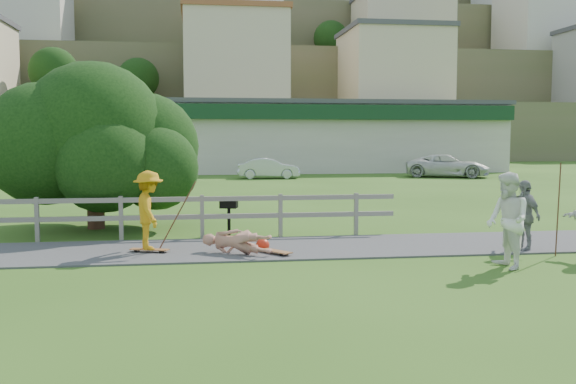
{
  "coord_description": "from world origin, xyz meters",
  "views": [
    {
      "loc": [
        -2.14,
        -12.94,
        2.59
      ],
      "look_at": [
        0.01,
        2.0,
        1.27
      ],
      "focal_mm": 40.0,
      "sensor_mm": 36.0,
      "label": 1
    }
  ],
  "objects_px": {
    "skater_fallen": "(237,242)",
    "car_silver": "(268,168)",
    "car_white": "(448,166)",
    "tree": "(95,166)",
    "skater_rider": "(149,215)",
    "spectator_a": "(508,221)",
    "bbq": "(229,217)",
    "spectator_b": "(524,216)"
  },
  "relations": [
    {
      "from": "skater_fallen",
      "to": "car_silver",
      "type": "bearing_deg",
      "value": 25.16
    },
    {
      "from": "car_white",
      "to": "tree",
      "type": "distance_m",
      "value": 27.24
    },
    {
      "from": "skater_rider",
      "to": "skater_fallen",
      "type": "distance_m",
      "value": 2.03
    },
    {
      "from": "skater_fallen",
      "to": "spectator_a",
      "type": "relative_size",
      "value": 0.85
    },
    {
      "from": "car_white",
      "to": "bbq",
      "type": "height_order",
      "value": "car_white"
    },
    {
      "from": "spectator_a",
      "to": "bbq",
      "type": "height_order",
      "value": "spectator_a"
    },
    {
      "from": "skater_fallen",
      "to": "tree",
      "type": "distance_m",
      "value": 6.07
    },
    {
      "from": "skater_fallen",
      "to": "car_white",
      "type": "height_order",
      "value": "car_white"
    },
    {
      "from": "spectator_a",
      "to": "skater_fallen",
      "type": "bearing_deg",
      "value": -113.38
    },
    {
      "from": "spectator_a",
      "to": "car_white",
      "type": "height_order",
      "value": "spectator_a"
    },
    {
      "from": "spectator_a",
      "to": "car_white",
      "type": "bearing_deg",
      "value": 159.39
    },
    {
      "from": "skater_rider",
      "to": "car_white",
      "type": "bearing_deg",
      "value": -47.7
    },
    {
      "from": "spectator_b",
      "to": "tree",
      "type": "distance_m",
      "value": 11.28
    },
    {
      "from": "spectator_a",
      "to": "skater_rider",
      "type": "bearing_deg",
      "value": -111.16
    },
    {
      "from": "spectator_b",
      "to": "tree",
      "type": "bearing_deg",
      "value": -128.75
    },
    {
      "from": "skater_fallen",
      "to": "spectator_a",
      "type": "bearing_deg",
      "value": -79.49
    },
    {
      "from": "skater_rider",
      "to": "spectator_b",
      "type": "height_order",
      "value": "skater_rider"
    },
    {
      "from": "spectator_a",
      "to": "tree",
      "type": "distance_m",
      "value": 11.11
    },
    {
      "from": "skater_rider",
      "to": "car_silver",
      "type": "bearing_deg",
      "value": -25.47
    },
    {
      "from": "skater_rider",
      "to": "car_silver",
      "type": "height_order",
      "value": "skater_rider"
    },
    {
      "from": "skater_rider",
      "to": "skater_fallen",
      "type": "relative_size",
      "value": 1.08
    },
    {
      "from": "spectator_b",
      "to": "car_silver",
      "type": "height_order",
      "value": "spectator_b"
    },
    {
      "from": "skater_rider",
      "to": "bbq",
      "type": "distance_m",
      "value": 3.09
    },
    {
      "from": "skater_rider",
      "to": "spectator_b",
      "type": "bearing_deg",
      "value": -108.88
    },
    {
      "from": "skater_fallen",
      "to": "spectator_a",
      "type": "height_order",
      "value": "spectator_a"
    },
    {
      "from": "skater_rider",
      "to": "tree",
      "type": "bearing_deg",
      "value": 9.75
    },
    {
      "from": "car_silver",
      "to": "skater_fallen",
      "type": "bearing_deg",
      "value": 174.79
    },
    {
      "from": "car_white",
      "to": "bbq",
      "type": "relative_size",
      "value": 5.47
    },
    {
      "from": "skater_fallen",
      "to": "spectator_b",
      "type": "bearing_deg",
      "value": -60.17
    },
    {
      "from": "tree",
      "to": "car_white",
      "type": "bearing_deg",
      "value": 47.35
    },
    {
      "from": "skater_rider",
      "to": "car_silver",
      "type": "distance_m",
      "value": 25.18
    },
    {
      "from": "skater_fallen",
      "to": "car_white",
      "type": "distance_m",
      "value": 28.76
    },
    {
      "from": "car_silver",
      "to": "car_white",
      "type": "xyz_separation_m",
      "value": [
        11.29,
        -0.41,
        0.09
      ]
    },
    {
      "from": "skater_fallen",
      "to": "spectator_b",
      "type": "height_order",
      "value": "spectator_b"
    },
    {
      "from": "skater_fallen",
      "to": "bbq",
      "type": "xyz_separation_m",
      "value": [
        -0.02,
        2.9,
        0.18
      ]
    },
    {
      "from": "spectator_a",
      "to": "spectator_b",
      "type": "bearing_deg",
      "value": 142.96
    },
    {
      "from": "skater_fallen",
      "to": "spectator_b",
      "type": "distance_m",
      "value": 6.46
    },
    {
      "from": "skater_rider",
      "to": "tree",
      "type": "xyz_separation_m",
      "value": [
        -1.75,
        4.16,
        0.9
      ]
    },
    {
      "from": "car_white",
      "to": "skater_rider",
      "type": "bearing_deg",
      "value": 168.11
    },
    {
      "from": "skater_rider",
      "to": "skater_fallen",
      "type": "bearing_deg",
      "value": -117.13
    },
    {
      "from": "spectator_a",
      "to": "car_silver",
      "type": "height_order",
      "value": "spectator_a"
    },
    {
      "from": "skater_rider",
      "to": "tree",
      "type": "relative_size",
      "value": 0.27
    }
  ]
}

